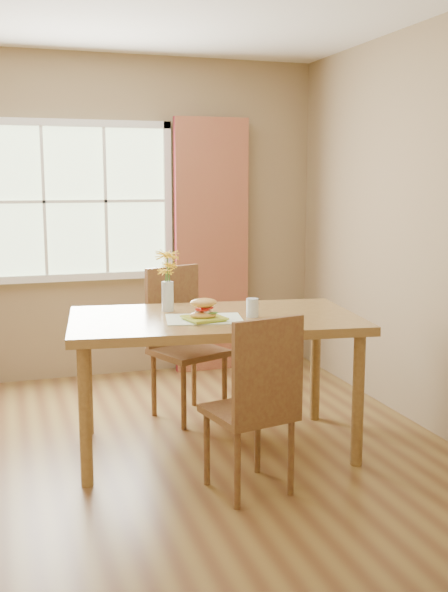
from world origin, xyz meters
TOP-DOWN VIEW (x-y plane):
  - room at (0.00, 0.00)m, footprint 4.24×3.84m
  - window at (0.00, 1.87)m, footprint 1.62×0.06m
  - curtain_right at (1.15, 1.78)m, footprint 0.65×0.08m
  - dining_table at (0.62, -0.01)m, footprint 1.86×1.20m
  - chair_near at (0.64, -0.72)m, footprint 0.49×0.49m
  - chair_far at (0.59, 0.69)m, footprint 0.58×0.58m
  - placemat at (0.54, -0.10)m, footprint 0.50×0.41m
  - plate at (0.52, -0.14)m, footprint 0.26×0.26m
  - croissant_sandwich at (0.52, -0.15)m, footprint 0.18×0.14m
  - water_glass at (0.84, -0.10)m, footprint 0.08×0.08m
  - flower_vase at (0.39, 0.24)m, footprint 0.16×0.16m

SIDE VIEW (x-z plane):
  - chair_near at x=0.64m, z-range 0.05..1.04m
  - chair_far at x=0.59m, z-range 0.05..1.12m
  - dining_table at x=0.62m, z-range 0.34..1.19m
  - placemat at x=0.54m, z-range 0.85..0.86m
  - plate at x=0.52m, z-range 0.86..0.87m
  - water_glass at x=0.84m, z-range 0.85..0.96m
  - croissant_sandwich at x=0.52m, z-range 0.87..0.99m
  - flower_vase at x=0.39m, z-range 0.89..1.28m
  - curtain_right at x=1.15m, z-range 0.00..2.20m
  - room at x=0.00m, z-range -0.02..2.72m
  - window at x=0.00m, z-range 0.84..2.16m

